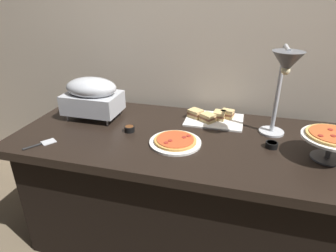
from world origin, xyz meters
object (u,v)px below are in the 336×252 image
at_px(heat_lamp, 284,72).
at_px(sauce_cup_near, 129,129).
at_px(pizza_plate_front, 175,141).
at_px(chafing_dish, 92,95).
at_px(pizza_plate_center, 332,139).
at_px(sandwich_platter, 213,117).
at_px(serving_spatula, 41,144).
at_px(sauce_cup_far, 272,145).

distance_m(heat_lamp, sauce_cup_near, 0.88).
bearing_deg(pizza_plate_front, chafing_dish, 160.48).
relative_size(heat_lamp, pizza_plate_center, 1.80).
relative_size(sandwich_platter, sauce_cup_near, 5.92).
relative_size(sandwich_platter, serving_spatula, 2.21).
xyz_separation_m(pizza_plate_center, serving_spatula, (-1.44, -0.25, -0.11)).
distance_m(pizza_plate_center, serving_spatula, 1.47).
bearing_deg(sauce_cup_near, sauce_cup_far, 1.28).
bearing_deg(pizza_plate_front, sandwich_platter, 66.55).
relative_size(sandwich_platter, sauce_cup_far, 5.55).
xyz_separation_m(sandwich_platter, serving_spatula, (-0.85, -0.56, -0.02)).
bearing_deg(serving_spatula, sandwich_platter, 33.54).
relative_size(pizza_plate_center, sauce_cup_far, 4.38).
distance_m(heat_lamp, pizza_plate_front, 0.65).
xyz_separation_m(heat_lamp, pizza_plate_front, (-0.51, -0.15, -0.38)).
bearing_deg(pizza_plate_front, sauce_cup_near, 166.29).
xyz_separation_m(heat_lamp, sandwich_platter, (-0.35, 0.21, -0.37)).
height_order(chafing_dish, sauce_cup_near, chafing_dish).
xyz_separation_m(pizza_plate_front, serving_spatula, (-0.69, -0.20, -0.01)).
xyz_separation_m(sandwich_platter, sauce_cup_near, (-0.45, -0.29, -0.00)).
relative_size(heat_lamp, sauce_cup_near, 8.42).
distance_m(pizza_plate_front, pizza_plate_center, 0.76).
bearing_deg(heat_lamp, sandwich_platter, 148.80).
distance_m(chafing_dish, heat_lamp, 1.13).
bearing_deg(chafing_dish, sauce_cup_far, -6.35).
height_order(heat_lamp, sandwich_platter, heat_lamp).
relative_size(pizza_plate_center, sandwich_platter, 0.79).
distance_m(sauce_cup_far, serving_spatula, 1.22).
bearing_deg(heat_lamp, pizza_plate_center, -22.72).
xyz_separation_m(chafing_dish, sandwich_platter, (0.75, 0.15, -0.13)).
bearing_deg(sauce_cup_near, pizza_plate_center, -1.48).
bearing_deg(chafing_dish, heat_lamp, -3.22).
relative_size(sauce_cup_near, sauce_cup_far, 0.94).
xyz_separation_m(sauce_cup_near, serving_spatula, (-0.40, -0.27, -0.02)).
distance_m(sandwich_platter, sauce_cup_near, 0.53).
relative_size(pizza_plate_center, serving_spatula, 1.75).
relative_size(heat_lamp, sandwich_platter, 1.42).
height_order(chafing_dish, sandwich_platter, chafing_dish).
height_order(sandwich_platter, sauce_cup_near, sandwich_platter).
height_order(pizza_plate_center, sandwich_platter, pizza_plate_center).
bearing_deg(pizza_plate_center, pizza_plate_front, -176.63).
xyz_separation_m(sauce_cup_near, sauce_cup_far, (0.79, 0.02, -0.00)).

